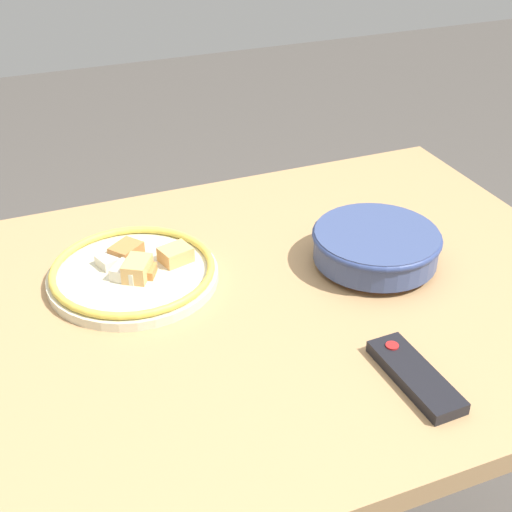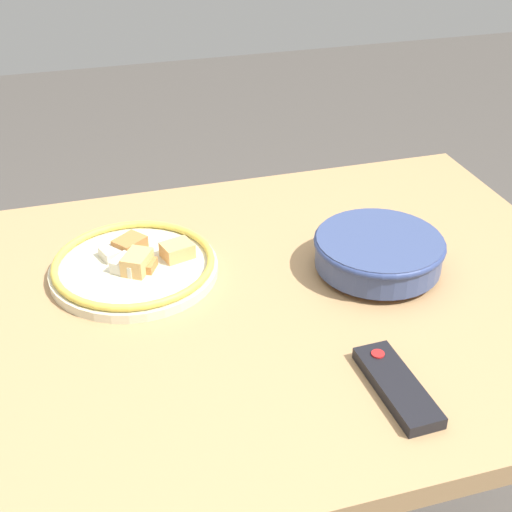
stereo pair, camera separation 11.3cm
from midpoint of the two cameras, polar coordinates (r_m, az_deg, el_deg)
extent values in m
cube|color=tan|center=(1.29, 2.08, -4.15)|extent=(1.31, 0.94, 0.04)
cylinder|color=tan|center=(2.02, 14.17, -3.63)|extent=(0.06, 0.06, 0.73)
cylinder|color=#384775|center=(1.38, 11.96, -0.96)|extent=(0.11, 0.11, 0.01)
cylinder|color=#384775|center=(1.36, 12.13, 0.28)|extent=(0.24, 0.24, 0.06)
cylinder|color=#C67A33|center=(1.36, 12.11, 0.13)|extent=(0.21, 0.21, 0.05)
torus|color=navy|center=(1.35, 12.22, 1.03)|extent=(0.25, 0.25, 0.01)
cylinder|color=beige|center=(1.35, -7.37, -1.13)|extent=(0.32, 0.32, 0.02)
torus|color=gold|center=(1.34, -7.42, -0.56)|extent=(0.30, 0.30, 0.01)
cube|color=#B2753D|center=(1.38, -7.76, 0.80)|extent=(0.07, 0.07, 0.03)
cube|color=#B2753D|center=(1.33, -6.43, -0.79)|extent=(0.05, 0.05, 0.02)
cube|color=silver|center=(1.37, -9.27, 0.14)|extent=(0.04, 0.05, 0.02)
cube|color=silver|center=(1.33, -7.81, -0.70)|extent=(0.07, 0.07, 0.02)
cube|color=tan|center=(1.32, -7.09, -0.57)|extent=(0.07, 0.07, 0.04)
cube|color=tan|center=(1.36, -3.96, 0.40)|extent=(0.07, 0.06, 0.03)
cube|color=black|center=(1.12, 14.11, -10.16)|extent=(0.07, 0.19, 0.02)
cylinder|color=red|center=(1.15, 12.54, -7.74)|extent=(0.02, 0.02, 0.00)
camera|label=1|loc=(0.06, -87.57, 1.52)|focal=50.00mm
camera|label=2|loc=(0.06, 92.43, -1.52)|focal=50.00mm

